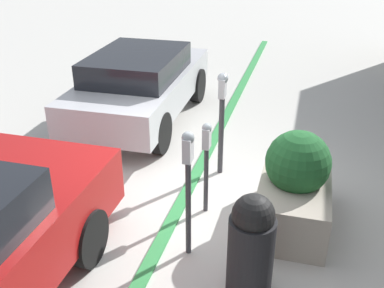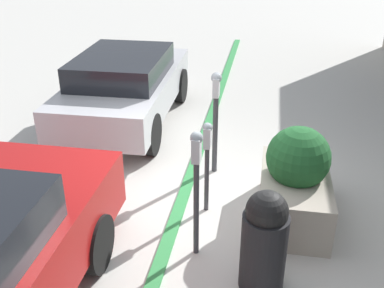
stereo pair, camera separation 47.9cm
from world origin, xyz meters
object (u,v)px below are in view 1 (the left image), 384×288
parking_meter_middle (222,110)px  planter_box (295,187)px  parking_meter_nearest (188,174)px  parking_meter_second (206,153)px  parked_car_middle (141,84)px  trash_bin (251,245)px

parking_meter_middle → planter_box: bearing=-131.5°
parking_meter_nearest → planter_box: (0.92, -1.13, -0.54)m
parking_meter_second → planter_box: same height
parking_meter_middle → planter_box: 1.64m
parked_car_middle → trash_bin: size_ratio=3.42×
parking_meter_nearest → parking_meter_middle: (1.95, 0.03, -0.03)m
parking_meter_nearest → trash_bin: size_ratio=1.34×
parking_meter_nearest → parked_car_middle: parking_meter_nearest is taller
parking_meter_middle → parked_car_middle: parking_meter_middle is taller
parking_meter_second → trash_bin: (-1.29, -0.78, -0.29)m
parking_meter_middle → parked_car_middle: (1.60, 1.90, -0.30)m
planter_box → trash_bin: (-1.32, 0.36, 0.06)m
parking_meter_second → parked_car_middle: 3.29m
parking_meter_middle → trash_bin: size_ratio=1.37×
trash_bin → planter_box: bearing=-15.2°
planter_box → trash_bin: size_ratio=1.31×
parked_car_middle → parking_meter_middle: bearing=-131.0°
parking_meter_nearest → trash_bin: (-0.40, -0.77, -0.48)m
parking_meter_nearest → parked_car_middle: size_ratio=0.39×
planter_box → parked_car_middle: (2.63, 3.07, 0.22)m
parking_meter_nearest → planter_box: 1.55m
parking_meter_second → parking_meter_middle: (1.06, 0.03, 0.17)m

